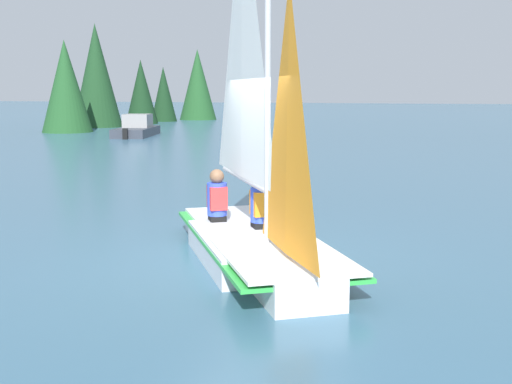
# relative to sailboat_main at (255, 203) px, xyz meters

# --- Properties ---
(ground_plane) EXTENTS (260.00, 260.00, 0.00)m
(ground_plane) POSITION_rel_sailboat_main_xyz_m (0.05, 0.03, -0.80)
(ground_plane) COLOR #38607A
(sailboat_main) EXTENTS (4.53, 3.80, 5.35)m
(sailboat_main) POSITION_rel_sailboat_main_xyz_m (0.00, 0.00, 0.00)
(sailboat_main) COLOR silver
(sailboat_main) RESTS_ON ground_plane
(sailor_helm) EXTENTS (0.43, 0.42, 1.16)m
(sailor_helm) POSITION_rel_sailboat_main_xyz_m (-0.44, -0.07, -0.18)
(sailor_helm) COLOR black
(sailor_helm) RESTS_ON ground_plane
(sailor_crew) EXTENTS (0.43, 0.42, 1.16)m
(sailor_crew) POSITION_rel_sailboat_main_xyz_m (-0.69, -0.87, -0.18)
(sailor_crew) COLOR black
(sailor_crew) RESTS_ON ground_plane
(motorboat_distant) EXTENTS (5.00, 3.04, 1.16)m
(motorboat_distant) POSITION_rel_sailboat_main_xyz_m (-21.98, -14.89, -0.40)
(motorboat_distant) COLOR #333842
(motorboat_distant) RESTS_ON ground_plane
(treeline_shore) EXTENTS (21.56, 4.75, 6.84)m
(treeline_shore) POSITION_rel_sailboat_main_xyz_m (-32.65, -21.30, 2.11)
(treeline_shore) COLOR #1E4C23
(treeline_shore) RESTS_ON ground_plane
(buoy_marker) EXTENTS (0.54, 0.54, 1.06)m
(buoy_marker) POSITION_rel_sailboat_main_xyz_m (-5.43, -1.76, -0.61)
(buoy_marker) COLOR orange
(buoy_marker) RESTS_ON ground_plane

